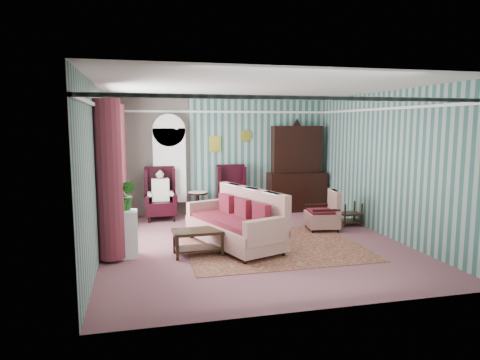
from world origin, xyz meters
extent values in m
plane|color=#824C54|center=(0.00, 0.00, 0.00)|extent=(6.00, 6.00, 0.00)
cube|color=#335D56|center=(0.00, 3.00, 1.45)|extent=(5.50, 0.02, 2.90)
cube|color=#335D56|center=(0.00, -3.00, 1.45)|extent=(5.50, 0.02, 2.90)
cube|color=#335D56|center=(-2.75, 0.00, 1.45)|extent=(0.02, 6.00, 2.90)
cube|color=#335D56|center=(2.75, 0.00, 1.45)|extent=(0.02, 6.00, 2.90)
cube|color=silver|center=(0.00, 0.00, 2.90)|extent=(5.50, 6.00, 0.02)
cube|color=brown|center=(-1.80, 2.99, 1.45)|extent=(1.90, 0.01, 2.90)
cube|color=white|center=(0.00, 0.00, 2.55)|extent=(5.50, 6.00, 0.05)
cube|color=white|center=(-2.72, 0.60, 1.55)|extent=(0.04, 1.50, 1.90)
cylinder|color=maroon|center=(-2.55, -0.45, 1.35)|extent=(0.44, 0.44, 2.60)
cylinder|color=maroon|center=(-2.55, 1.65, 1.35)|extent=(0.44, 0.44, 2.60)
cube|color=gold|center=(-0.20, 2.97, 1.75)|extent=(0.30, 0.03, 0.38)
cube|color=silver|center=(-1.35, 2.84, 1.12)|extent=(0.80, 0.28, 2.24)
cube|color=black|center=(1.90, 2.72, 1.18)|extent=(1.50, 0.56, 2.36)
cube|color=black|center=(-1.60, 2.45, 0.62)|extent=(0.76, 0.80, 1.25)
cube|color=black|center=(0.15, 2.45, 0.62)|extent=(0.76, 0.80, 1.25)
cylinder|color=black|center=(-0.70, 2.60, 0.30)|extent=(0.50, 0.50, 0.60)
cube|color=black|center=(2.47, 0.90, 0.27)|extent=(0.45, 0.38, 0.54)
cube|color=white|center=(-2.40, -0.30, 0.40)|extent=(0.55, 0.35, 0.80)
cube|color=#491821|center=(0.30, -0.30, 0.01)|extent=(3.20, 2.60, 0.01)
cube|color=beige|center=(-0.40, -0.12, 0.53)|extent=(1.59, 2.33, 1.06)
cube|color=beige|center=(1.69, 0.66, 0.52)|extent=(0.94, 0.81, 1.03)
cube|color=black|center=(-1.12, -0.46, 0.22)|extent=(0.89, 0.53, 0.44)
imported|color=#26551A|center=(-2.40, -0.35, 1.03)|extent=(0.46, 0.42, 0.46)
imported|color=#1D4816|center=(-2.28, -0.23, 1.06)|extent=(0.34, 0.31, 0.51)
imported|color=#214816|center=(-2.50, -0.30, 0.99)|extent=(0.24, 0.24, 0.37)
camera|label=1|loc=(-2.07, -7.61, 2.26)|focal=32.00mm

